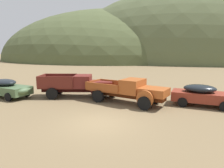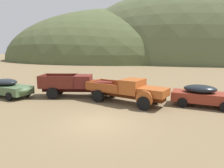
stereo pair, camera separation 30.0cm
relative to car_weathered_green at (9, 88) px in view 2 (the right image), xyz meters
The scene contains 7 objects.
ground_plane 10.36m from the car_weathered_green, 23.39° to the right, with size 300.00×300.00×0.00m, color brown.
hill_far_right 72.61m from the car_weathered_green, 97.68° to the left, with size 88.97×76.33×40.36m, color #4C5633.
hill_center 67.63m from the car_weathered_green, 69.80° to the left, with size 96.70×53.77×50.89m, color #56603D.
car_weathered_green is the anchor object (origin of this frame).
truck_oxblood 6.31m from the car_weathered_green, 15.73° to the left, with size 6.48×3.38×1.91m.
truck_oxide_orange 10.69m from the car_weathered_green, ahead, with size 6.65×3.95×1.89m.
car_rust_red 15.98m from the car_weathered_green, ahead, with size 4.80×2.51×1.57m.
Camera 2 is at (3.43, -10.16, 4.06)m, focal length 32.02 mm.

